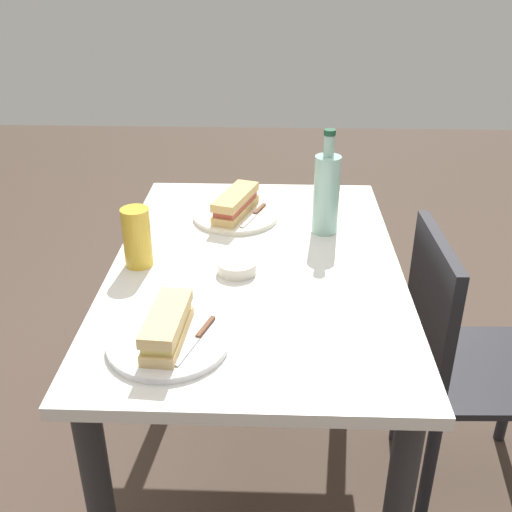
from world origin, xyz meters
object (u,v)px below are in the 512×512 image
at_px(dining_table, 256,304).
at_px(water_bottle, 326,192).
at_px(baguette_sandwich_near, 236,203).
at_px(plate_far, 168,343).
at_px(knife_far, 198,337).
at_px(knife_near, 255,214).
at_px(beer_glass, 137,237).
at_px(plate_near, 236,216).
at_px(chair_far, 459,356).
at_px(olive_bowl, 237,267).
at_px(baguette_sandwich_far, 167,326).

distance_m(dining_table, water_bottle, 0.37).
height_order(dining_table, baguette_sandwich_near, baguette_sandwich_near).
relative_size(dining_table, plate_far, 4.46).
height_order(plate_far, knife_far, knife_far).
relative_size(knife_near, beer_glass, 1.10).
relative_size(plate_near, beer_glass, 1.63).
distance_m(baguette_sandwich_near, knife_near, 0.07).
distance_m(plate_far, water_bottle, 0.69).
distance_m(knife_near, beer_glass, 0.42).
bearing_deg(chair_far, plate_far, -63.54).
distance_m(knife_far, olive_bowl, 0.32).
distance_m(chair_far, beer_glass, 0.95).
xyz_separation_m(plate_near, baguette_sandwich_far, (0.66, -0.10, 0.04)).
height_order(chair_far, plate_near, chair_far).
distance_m(water_bottle, olive_bowl, 0.36).
xyz_separation_m(baguette_sandwich_far, olive_bowl, (-0.32, 0.12, -0.03)).
bearing_deg(baguette_sandwich_near, chair_far, 66.00).
bearing_deg(olive_bowl, beer_glass, -96.80).
xyz_separation_m(water_bottle, olive_bowl, (0.25, -0.24, -0.11)).
height_order(knife_near, plate_far, knife_near).
height_order(chair_far, water_bottle, water_bottle).
distance_m(baguette_sandwich_near, beer_glass, 0.38).
xyz_separation_m(chair_far, baguette_sandwich_near, (-0.29, -0.64, 0.34)).
xyz_separation_m(plate_near, knife_near, (0.01, 0.06, 0.01)).
bearing_deg(baguette_sandwich_near, baguette_sandwich_far, -8.62).
distance_m(chair_far, olive_bowl, 0.69).
relative_size(plate_far, olive_bowl, 2.54).
distance_m(dining_table, baguette_sandwich_far, 0.45).
bearing_deg(knife_near, baguette_sandwich_near, -97.20).
relative_size(chair_far, plate_far, 3.30).
xyz_separation_m(chair_far, olive_bowl, (0.05, -0.62, 0.30)).
height_order(dining_table, knife_near, knife_near).
bearing_deg(knife_near, beer_glass, -44.50).
bearing_deg(olive_bowl, plate_near, -175.79).
bearing_deg(beer_glass, knife_far, 29.40).
bearing_deg(knife_near, olive_bowl, -5.97).
relative_size(dining_table, plate_near, 4.46).
bearing_deg(beer_glass, dining_table, 93.81).
height_order(dining_table, plate_far, plate_far).
height_order(knife_near, knife_far, same).
distance_m(plate_near, beer_glass, 0.39).
bearing_deg(knife_far, chair_far, 118.05).
distance_m(chair_far, baguette_sandwich_near, 0.78).
height_order(plate_far, olive_bowl, olive_bowl).
bearing_deg(knife_far, dining_table, 163.36).
xyz_separation_m(baguette_sandwich_far, knife_far, (-0.01, 0.06, -0.03)).
bearing_deg(dining_table, baguette_sandwich_far, -24.64).
relative_size(dining_table, baguette_sandwich_near, 5.02).
height_order(plate_far, beer_glass, beer_glass).
height_order(water_bottle, beer_glass, water_bottle).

